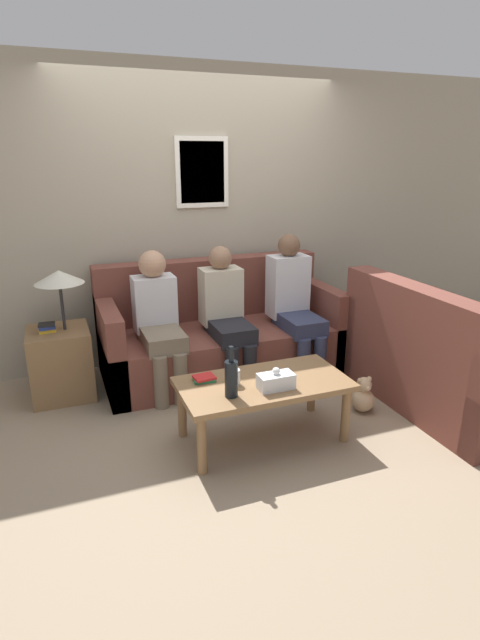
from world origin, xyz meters
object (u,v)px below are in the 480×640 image
drinking_glass (234,377)px  person_left (158,317)px  coffee_table (263,389)px  wine_bottle (231,378)px  couch_main (220,335)px  couch_side (441,364)px  teddy_bear (363,396)px  person_middle (226,311)px  person_right (294,301)px

drinking_glass → person_left: bearing=105.2°
coffee_table → wine_bottle: wine_bottle is taller
couch_main → drinking_glass: 1.23m
couch_main → couch_side: bearing=-42.0°
wine_bottle → person_left: person_left is taller
couch_main → teddy_bear: size_ratio=7.45×
drinking_glass → person_left: person_left is taller
couch_side → person_left: person_left is taller
drinking_glass → person_middle: 1.02m
couch_side → person_middle: bearing=53.4°
wine_bottle → teddy_bear: bearing=10.2°
person_left → person_middle: bearing=-3.2°
person_right → couch_side: bearing=-52.9°
person_right → teddy_bear: bearing=-81.0°
teddy_bear → person_right: bearing=99.0°
drinking_glass → teddy_bear: size_ratio=0.37×
drinking_glass → teddy_bear: drinking_glass is taller
person_middle → wine_bottle: bearing=-108.1°
coffee_table → teddy_bear: (0.86, 0.08, -0.25)m
wine_bottle → person_left: bearing=99.6°
couch_side → coffee_table: size_ratio=1.36×
person_left → person_middle: person_middle is taller
couch_main → drinking_glass: (-0.30, -1.18, 0.15)m
couch_main → wine_bottle: bearing=-106.0°
couch_side → person_left: bearing=61.5°
couch_side → person_left: size_ratio=1.35×
person_left → person_right: bearing=-2.5°
person_left → teddy_bear: size_ratio=4.09×
wine_bottle → person_right: size_ratio=0.28×
person_left → coffee_table: bearing=-65.7°
wine_bottle → couch_main: bearing=74.0°
person_left → person_middle: size_ratio=1.00×
drinking_glass → person_middle: bearing=73.3°
couch_main → person_left: person_left is taller
couch_main → person_middle: person_middle is taller
coffee_table → person_right: 1.25m
couch_side → teddy_bear: couch_side is taller
drinking_glass → person_left: size_ratio=0.09×
person_right → teddy_bear: 1.05m
coffee_table → wine_bottle: 0.35m
drinking_glass → couch_side: bearing=-1.9°
person_middle → couch_side: bearing=-36.6°
coffee_table → person_middle: 1.03m
person_middle → teddy_bear: person_middle is taller
coffee_table → wine_bottle: (-0.27, -0.12, 0.18)m
couch_main → person_middle: (-0.01, -0.21, 0.28)m
drinking_glass → person_middle: (0.29, 0.97, 0.13)m
couch_side → teddy_bear: 0.66m
person_middle → person_right: size_ratio=0.94×
drinking_glass → person_right: person_right is taller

